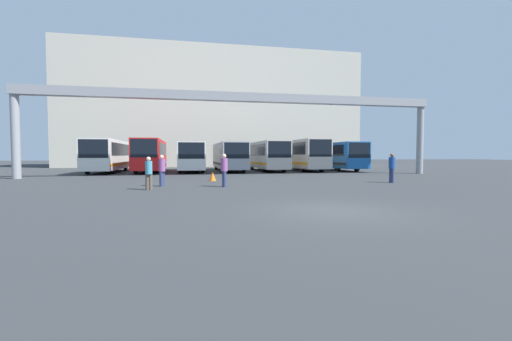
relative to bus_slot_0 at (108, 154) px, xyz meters
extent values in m
plane|color=#2D3033|center=(12.18, -26.37, -1.83)|extent=(200.00, 200.00, 0.00)
cube|color=#B7B2A3|center=(12.18, 18.78, 6.93)|extent=(44.23, 12.00, 17.52)
cylinder|color=gray|center=(-4.57, -8.35, 1.25)|extent=(0.60, 0.60, 6.15)
cylinder|color=gray|center=(28.94, -8.35, 1.25)|extent=(0.60, 0.60, 6.15)
cube|color=gray|center=(12.18, -8.35, 4.68)|extent=(34.11, 0.80, 0.70)
cube|color=silver|center=(0.00, 0.01, -0.07)|extent=(2.56, 11.08, 2.82)
cube|color=black|center=(0.00, -5.51, 0.45)|extent=(2.35, 0.06, 1.58)
cube|color=black|center=(0.00, 0.01, 0.45)|extent=(2.59, 9.42, 1.18)
cube|color=orange|center=(0.00, 0.01, -0.97)|extent=(2.59, 10.52, 0.24)
cylinder|color=black|center=(-1.12, -3.09, -1.35)|extent=(0.28, 0.94, 0.94)
cylinder|color=black|center=(1.12, -3.09, -1.35)|extent=(0.28, 0.94, 0.94)
cylinder|color=black|center=(-1.12, 3.11, -1.35)|extent=(0.28, 0.94, 0.94)
cylinder|color=black|center=(1.12, 3.11, -1.35)|extent=(0.28, 0.94, 0.94)
cube|color=red|center=(4.06, 0.62, -0.03)|extent=(2.45, 12.30, 2.89)
cube|color=black|center=(4.06, -5.51, 0.50)|extent=(2.25, 0.06, 1.62)
cube|color=black|center=(4.06, 0.62, 0.50)|extent=(2.48, 10.45, 1.21)
cube|color=#1966B2|center=(4.06, 0.62, -0.96)|extent=(2.48, 11.68, 0.24)
cylinder|color=black|center=(3.00, -2.82, -1.29)|extent=(0.28, 1.07, 1.07)
cylinder|color=black|center=(5.13, -2.82, -1.29)|extent=(0.28, 1.07, 1.07)
cylinder|color=black|center=(3.00, 4.06, -1.29)|extent=(0.28, 1.07, 1.07)
cylinder|color=black|center=(5.13, 4.06, -1.29)|extent=(0.28, 1.07, 1.07)
cube|color=silver|center=(8.12, -0.51, -0.17)|extent=(2.52, 10.04, 2.61)
cube|color=black|center=(8.12, -5.51, 0.30)|extent=(2.31, 0.06, 1.46)
cube|color=black|center=(8.12, -0.51, 0.30)|extent=(2.55, 8.53, 1.10)
cube|color=orange|center=(8.12, -0.51, -1.01)|extent=(2.55, 9.53, 0.24)
cylinder|color=black|center=(7.02, -3.32, -1.30)|extent=(0.28, 1.05, 1.05)
cylinder|color=black|center=(9.22, -3.32, -1.30)|extent=(0.28, 1.05, 1.05)
cylinder|color=black|center=(7.02, 2.30, -1.30)|extent=(0.28, 1.05, 1.05)
cylinder|color=black|center=(9.22, 2.30, -1.30)|extent=(0.28, 1.05, 1.05)
cube|color=#999EA5|center=(12.18, 0.51, -0.16)|extent=(2.50, 12.09, 2.63)
cube|color=black|center=(12.18, -5.51, 0.32)|extent=(2.30, 0.06, 1.47)
cube|color=black|center=(12.18, 0.51, 0.32)|extent=(2.53, 10.27, 1.11)
cube|color=black|center=(12.18, 0.51, -1.00)|extent=(2.53, 11.48, 0.24)
cylinder|color=black|center=(11.09, -2.87, -1.33)|extent=(0.28, 1.00, 1.00)
cylinder|color=black|center=(13.27, -2.87, -1.33)|extent=(0.28, 1.00, 1.00)
cylinder|color=black|center=(11.09, 3.90, -1.33)|extent=(0.28, 1.00, 1.00)
cylinder|color=black|center=(13.27, 3.90, -1.33)|extent=(0.28, 1.00, 1.00)
cube|color=beige|center=(16.24, -0.34, -0.08)|extent=(2.44, 10.38, 2.79)
cube|color=black|center=(16.24, -5.51, 0.43)|extent=(2.25, 0.06, 1.56)
cube|color=black|center=(16.24, -0.34, 0.43)|extent=(2.47, 8.82, 1.17)
cube|color=orange|center=(16.24, -0.34, -0.97)|extent=(2.47, 9.86, 0.24)
cylinder|color=black|center=(15.18, -3.25, -1.33)|extent=(0.28, 0.99, 0.99)
cylinder|color=black|center=(17.30, -3.25, -1.33)|extent=(0.28, 0.99, 0.99)
cylinder|color=black|center=(15.18, 2.57, -1.33)|extent=(0.28, 0.99, 0.99)
cylinder|color=black|center=(17.30, 2.57, -1.33)|extent=(0.28, 0.99, 0.99)
cube|color=beige|center=(20.30, -0.08, 0.02)|extent=(2.48, 10.90, 2.99)
cube|color=black|center=(20.30, -5.51, 0.58)|extent=(2.28, 0.06, 1.67)
cube|color=black|center=(20.30, -0.08, 0.58)|extent=(2.51, 9.27, 1.26)
cube|color=orange|center=(20.30, -0.08, -0.94)|extent=(2.51, 10.36, 0.24)
cylinder|color=black|center=(19.22, -3.13, -1.35)|extent=(0.28, 0.96, 0.96)
cylinder|color=black|center=(21.38, -3.13, -1.35)|extent=(0.28, 0.96, 0.96)
cylinder|color=black|center=(19.22, 2.98, -1.35)|extent=(0.28, 0.96, 0.96)
cylinder|color=black|center=(21.38, 2.98, -1.35)|extent=(0.28, 0.96, 0.96)
cube|color=#1959A5|center=(24.36, 0.30, -0.12)|extent=(2.51, 11.65, 2.71)
cube|color=black|center=(24.36, -5.51, 0.38)|extent=(2.31, 0.06, 1.52)
cube|color=black|center=(24.36, 0.30, 0.38)|extent=(2.54, 9.90, 1.14)
cube|color=black|center=(24.36, 0.30, -0.99)|extent=(2.54, 11.06, 0.24)
cylinder|color=black|center=(23.27, -2.97, -1.28)|extent=(0.28, 1.10, 1.10)
cylinder|color=black|center=(25.46, -2.97, -1.28)|extent=(0.28, 1.10, 1.10)
cylinder|color=black|center=(23.27, 3.56, -1.28)|extent=(0.28, 1.10, 1.10)
cylinder|color=black|center=(25.46, 3.56, -1.28)|extent=(0.28, 1.10, 1.10)
cylinder|color=navy|center=(6.35, -16.57, -1.41)|extent=(0.19, 0.19, 0.83)
cylinder|color=navy|center=(6.27, -16.71, -1.41)|extent=(0.19, 0.19, 0.83)
cylinder|color=#8C4C8C|center=(6.31, -16.64, -0.64)|extent=(0.36, 0.36, 0.69)
sphere|color=beige|center=(6.31, -16.64, -0.18)|extent=(0.23, 0.23, 0.23)
cylinder|color=brown|center=(5.71, -18.53, -1.43)|extent=(0.18, 0.18, 0.79)
cylinder|color=brown|center=(5.87, -18.52, -1.43)|extent=(0.18, 0.18, 0.79)
cylinder|color=teal|center=(5.79, -18.53, -0.70)|extent=(0.35, 0.35, 0.66)
sphere|color=beige|center=(5.79, -18.53, -0.26)|extent=(0.21, 0.21, 0.21)
cylinder|color=navy|center=(9.69, -17.59, -1.39)|extent=(0.20, 0.20, 0.86)
cylinder|color=navy|center=(9.70, -17.76, -1.39)|extent=(0.20, 0.20, 0.86)
cylinder|color=#8C4C8C|center=(9.69, -17.67, -0.60)|extent=(0.38, 0.38, 0.72)
sphere|color=beige|center=(9.69, -17.67, -0.13)|extent=(0.23, 0.23, 0.23)
cylinder|color=navy|center=(20.35, -16.98, -1.39)|extent=(0.20, 0.20, 0.88)
cylinder|color=navy|center=(20.37, -17.15, -1.39)|extent=(0.20, 0.20, 0.88)
cylinder|color=navy|center=(20.36, -17.06, -0.58)|extent=(0.39, 0.39, 0.73)
sphere|color=brown|center=(20.36, -17.06, -0.09)|extent=(0.24, 0.24, 0.24)
cone|color=orange|center=(9.39, -13.20, -1.54)|extent=(0.47, 0.47, 0.58)
camera|label=1|loc=(7.64, -36.44, -0.04)|focal=24.00mm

